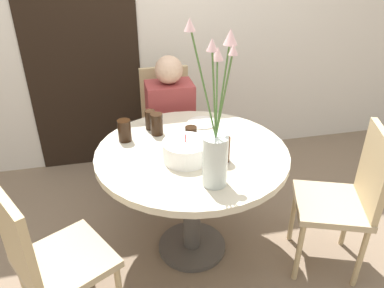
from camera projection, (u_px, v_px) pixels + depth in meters
ground_plane at (192, 247)px, 2.48m from camera, size 16.00×16.00×0.00m
wall_back at (156, 10)px, 2.95m from camera, size 8.00×0.05×2.60m
doorway_panel at (81, 50)px, 2.94m from camera, size 0.90×0.01×2.05m
dining_table at (192, 170)px, 2.18m from camera, size 1.10×1.10×0.74m
chair_near_front at (167, 119)px, 2.99m from camera, size 0.40×0.40×0.92m
chair_left_flank at (47, 257)px, 1.70m from camera, size 0.54×0.54×0.92m
chair_right_flank at (348, 194)px, 2.12m from camera, size 0.52×0.52×0.92m
birthday_cake at (186, 151)px, 2.00m from camera, size 0.25×0.25×0.15m
flower_vase at (215, 144)px, 1.73m from camera, size 0.22×0.26×0.79m
side_plate at (202, 123)px, 2.42m from camera, size 0.19×0.19×0.01m
drink_glass_0 at (125, 131)px, 2.19m from camera, size 0.08×0.08×0.13m
drink_glass_1 at (150, 120)px, 2.33m from camera, size 0.06×0.06×0.12m
drink_glass_2 at (223, 149)px, 1.99m from camera, size 0.08×0.08×0.14m
drink_glass_3 at (157, 124)px, 2.26m from camera, size 0.08×0.08×0.13m
drink_glass_4 at (191, 135)px, 2.16m from camera, size 0.07×0.07×0.11m
person_boy at (171, 130)px, 2.86m from camera, size 0.34×0.24×1.08m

